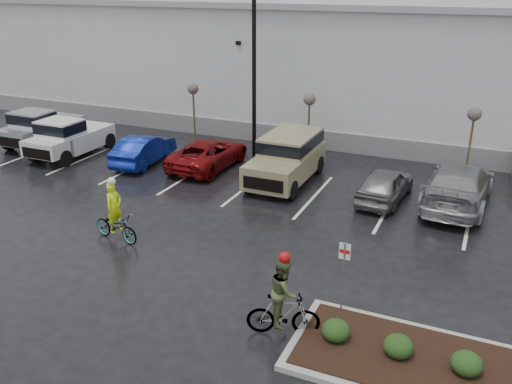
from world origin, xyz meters
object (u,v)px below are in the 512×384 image
at_px(pickup_white, 74,135).
at_px(sapling_mid, 309,103).
at_px(cyclist_olive, 284,305).
at_px(cyclist_hivis, 116,221).
at_px(car_red, 208,154).
at_px(sapling_east, 474,118).
at_px(sapling_west, 193,92).
at_px(suv_tan, 286,159).
at_px(car_grey, 385,184).
at_px(car_far_silver, 458,184).
at_px(lamppost, 254,40).
at_px(car_blue, 144,149).
at_px(fire_lane_sign, 344,270).
at_px(pickup_silver, 46,126).

bearing_deg(pickup_white, sapling_mid, 21.84).
bearing_deg(cyclist_olive, cyclist_hivis, 50.41).
xyz_separation_m(car_red, cyclist_hivis, (0.78, -7.99, 0.03)).
xyz_separation_m(sapling_mid, sapling_east, (7.50, 0.00, 0.00)).
relative_size(sapling_mid, sapling_east, 1.00).
height_order(sapling_west, car_red, sapling_west).
bearing_deg(cyclist_hivis, suv_tan, -14.13).
xyz_separation_m(suv_tan, cyclist_olive, (3.88, -10.25, -0.18)).
relative_size(suv_tan, car_grey, 1.30).
bearing_deg(car_far_silver, sapling_east, -88.65).
bearing_deg(sapling_mid, car_grey, -41.82).
height_order(lamppost, car_blue, lamppost).
bearing_deg(car_far_silver, lamppost, -11.07).
xyz_separation_m(car_blue, suv_tan, (7.19, 0.34, 0.34)).
distance_m(fire_lane_sign, car_blue, 14.95).
height_order(lamppost, cyclist_olive, lamppost).
height_order(sapling_mid, pickup_white, sapling_mid).
xyz_separation_m(fire_lane_sign, cyclist_hivis, (-8.26, 1.30, -0.70)).
relative_size(car_red, car_far_silver, 0.84).
bearing_deg(cyclist_olive, car_far_silver, -36.42).
bearing_deg(car_grey, car_red, 0.34).
bearing_deg(lamppost, sapling_east, 5.71).
height_order(pickup_silver, cyclist_olive, cyclist_olive).
distance_m(sapling_east, car_grey, 5.46).
xyz_separation_m(car_red, cyclist_olive, (7.90, -10.60, 0.17)).
distance_m(lamppost, car_far_silver, 11.30).
distance_m(lamppost, fire_lane_sign, 14.78).
height_order(sapling_east, car_blue, sapling_east).
bearing_deg(cyclist_olive, pickup_white, 37.77).
bearing_deg(sapling_mid, car_red, -136.79).
relative_size(sapling_west, pickup_white, 0.62).
bearing_deg(sapling_mid, pickup_white, -158.16).
height_order(car_grey, cyclist_olive, cyclist_olive).
xyz_separation_m(lamppost, sapling_west, (-4.00, 1.00, -2.96)).
xyz_separation_m(cyclist_hivis, cyclist_olive, (7.12, -2.61, 0.14)).
relative_size(sapling_west, car_red, 0.66).
bearing_deg(suv_tan, car_far_silver, 3.00).
distance_m(car_red, car_far_silver, 11.13).
height_order(sapling_west, suv_tan, sapling_west).
bearing_deg(fire_lane_sign, cyclist_olive, -130.96).
relative_size(sapling_mid, car_far_silver, 0.55).
height_order(lamppost, sapling_mid, lamppost).
xyz_separation_m(pickup_silver, car_red, (9.90, -0.01, -0.30)).
bearing_deg(lamppost, sapling_mid, 21.80).
relative_size(suv_tan, car_far_silver, 0.88).
xyz_separation_m(pickup_white, cyclist_olive, (15.12, -9.72, -0.13)).
bearing_deg(car_blue, cyclist_olive, 132.30).
bearing_deg(car_red, lamppost, -115.15).
distance_m(fire_lane_sign, car_far_silver, 9.57).
relative_size(sapling_mid, fire_lane_sign, 1.45).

